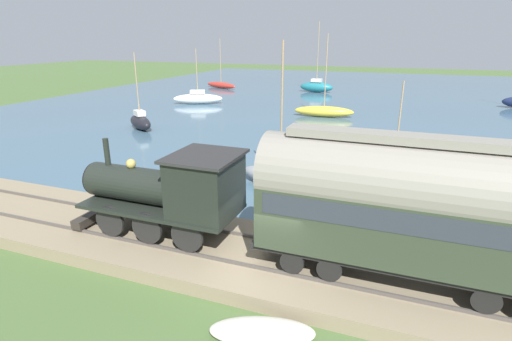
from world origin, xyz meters
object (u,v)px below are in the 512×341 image
at_px(sailboat_gray, 280,179).
at_px(sailboat_white, 198,98).
at_px(sailboat_brown, 396,151).
at_px(passenger_coach, 412,204).
at_px(steam_locomotive, 173,188).
at_px(rowboat_far_out, 200,179).
at_px(sailboat_red, 221,85).
at_px(rowboat_off_pier, 206,158).
at_px(sailboat_teal, 316,86).
at_px(sailboat_black, 140,121).
at_px(rowboat_mid_harbor, 418,188).
at_px(sailboat_yellow, 324,111).
at_px(beached_dinghy, 262,332).

distance_m(sailboat_gray, sailboat_white, 29.06).
bearing_deg(sailboat_brown, passenger_coach, -177.61).
distance_m(steam_locomotive, passenger_coach, 7.97).
bearing_deg(rowboat_far_out, sailboat_red, 29.34).
xyz_separation_m(sailboat_gray, rowboat_off_pier, (2.95, 5.90, -0.34)).
relative_size(sailboat_teal, sailboat_red, 1.30).
xyz_separation_m(sailboat_gray, sailboat_black, (9.30, 15.51, 0.14)).
bearing_deg(sailboat_teal, sailboat_red, 95.68).
bearing_deg(steam_locomotive, rowboat_off_pier, 22.02).
relative_size(steam_locomotive, sailboat_white, 1.02).
bearing_deg(passenger_coach, rowboat_off_pier, 49.68).
distance_m(sailboat_black, sailboat_brown, 20.93).
relative_size(rowboat_off_pier, rowboat_mid_harbor, 1.17).
xyz_separation_m(sailboat_teal, rowboat_mid_harbor, (-36.62, -13.48, -0.52)).
distance_m(steam_locomotive, sailboat_white, 34.39).
distance_m(passenger_coach, sailboat_gray, 9.91).
height_order(sailboat_yellow, rowboat_far_out, sailboat_yellow).
xyz_separation_m(steam_locomotive, sailboat_teal, (45.85, 5.01, -1.64)).
distance_m(rowboat_mid_harbor, beached_dinghy, 13.10).
relative_size(sailboat_gray, rowboat_off_pier, 2.41).
bearing_deg(sailboat_gray, sailboat_brown, -10.97).
distance_m(sailboat_red, sailboat_brown, 40.36).
distance_m(sailboat_gray, sailboat_black, 18.08).
distance_m(sailboat_black, rowboat_mid_harbor, 23.43).
bearing_deg(rowboat_mid_harbor, sailboat_black, 107.03).
bearing_deg(sailboat_teal, beached_dinghy, -165.54).
bearing_deg(passenger_coach, sailboat_red, 31.53).
height_order(sailboat_teal, beached_dinghy, sailboat_teal).
relative_size(rowboat_far_out, rowboat_mid_harbor, 0.83).
bearing_deg(sailboat_black, passenger_coach, -92.45).
distance_m(sailboat_teal, rowboat_off_pier, 35.60).
distance_m(sailboat_gray, beached_dinghy, 10.99).
bearing_deg(rowboat_off_pier, rowboat_far_out, -141.71).
bearing_deg(beached_dinghy, rowboat_off_pier, 32.86).
bearing_deg(rowboat_mid_harbor, sailboat_yellow, 60.40).
bearing_deg(rowboat_mid_harbor, rowboat_off_pier, 120.71).
bearing_deg(sailboat_white, sailboat_teal, -58.77).
xyz_separation_m(sailboat_teal, sailboat_white, (-15.35, 10.78, -0.15)).
relative_size(sailboat_teal, sailboat_brown, 1.58).
relative_size(rowboat_mid_harbor, beached_dinghy, 0.88).
bearing_deg(sailboat_yellow, sailboat_white, 74.30).
bearing_deg(sailboat_black, beached_dinghy, -102.32).
bearing_deg(beached_dinghy, sailboat_teal, 11.06).
relative_size(passenger_coach, rowboat_off_pier, 2.99).
height_order(sailboat_teal, sailboat_white, sailboat_teal).
bearing_deg(beached_dinghy, sailboat_red, 26.71).
relative_size(sailboat_yellow, rowboat_off_pier, 2.55).
height_order(sailboat_black, rowboat_off_pier, sailboat_black).
relative_size(passenger_coach, rowboat_mid_harbor, 3.50).
height_order(steam_locomotive, sailboat_black, sailboat_black).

